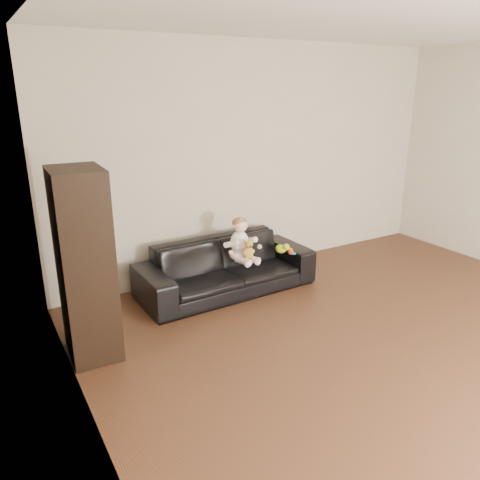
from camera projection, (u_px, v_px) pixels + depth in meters
floor at (452, 375)px, 3.59m from camera, size 5.50×5.50×0.00m
wall_back at (261, 159)px, 5.44m from camera, size 5.00×0.00×5.00m
wall_left at (116, 289)px, 1.98m from camera, size 0.00×5.50×5.50m
sofa at (226, 267)px, 4.99m from camera, size 1.91×0.80×0.55m
cabinet at (85, 266)px, 3.67m from camera, size 0.41×0.55×1.54m
shelf_item at (83, 223)px, 3.57m from camera, size 0.19×0.26×0.28m
baby at (241, 242)px, 4.87m from camera, size 0.36×0.42×0.46m
teddy_bear at (248, 250)px, 4.78m from camera, size 0.15×0.15×0.21m
toy_green at (281, 249)px, 5.13m from camera, size 0.12×0.14×0.09m
toy_rattle at (291, 252)px, 5.09m from camera, size 0.09×0.09×0.07m
toy_blue_disc at (293, 252)px, 5.15m from camera, size 0.12×0.12×0.02m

